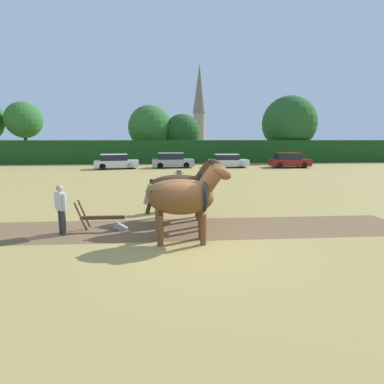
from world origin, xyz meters
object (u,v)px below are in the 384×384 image
(parked_car_center_left, at_px, (228,161))
(parked_car_center, at_px, (289,160))
(farmer_beside_team, at_px, (179,187))
(tree_left, at_px, (24,120))
(parked_car_left, at_px, (172,161))
(farmer_at_plow, at_px, (61,206))
(church_spire, at_px, (199,106))
(tree_center, at_px, (182,132))
(draft_horse_lead_right, at_px, (183,191))
(draft_horse_lead_left, at_px, (185,198))
(parked_car_far_left, at_px, (116,162))
(tree_center_right, at_px, (289,123))
(tree_center_left, at_px, (150,128))
(draft_horse_trail_left, at_px, (182,185))
(plow, at_px, (107,221))

(parked_car_center_left, relative_size, parked_car_center, 0.98)
(farmer_beside_team, height_order, parked_car_center, farmer_beside_team)
(tree_left, distance_m, parked_car_left, 21.43)
(farmer_at_plow, bearing_deg, church_spire, 38.09)
(tree_center, bearing_deg, draft_horse_lead_right, -92.96)
(draft_horse_lead_left, bearing_deg, farmer_beside_team, 90.43)
(parked_car_far_left, relative_size, parked_car_left, 1.03)
(parked_car_far_left, relative_size, parked_car_center, 1.07)
(farmer_beside_team, bearing_deg, farmer_at_plow, -121.21)
(parked_car_left, bearing_deg, draft_horse_lead_left, -93.08)
(tree_center_right, bearing_deg, tree_center_left, 173.85)
(tree_center_left, distance_m, church_spire, 30.69)
(draft_horse_lead_left, bearing_deg, parked_car_center_left, 75.97)
(tree_center_right, height_order, parked_car_far_left, tree_center_right)
(parked_car_center, bearing_deg, draft_horse_trail_left, -118.72)
(tree_center_right, relative_size, farmer_at_plow, 5.51)
(parked_car_center_left, bearing_deg, church_spire, 89.95)
(tree_center_left, bearing_deg, tree_center, -3.32)
(tree_left, height_order, parked_car_center, tree_left)
(tree_center, relative_size, parked_car_far_left, 1.40)
(church_spire, distance_m, draft_horse_lead_right, 62.71)
(draft_horse_lead_right, bearing_deg, parked_car_left, 90.42)
(plow, height_order, farmer_at_plow, farmer_at_plow)
(draft_horse_lead_left, relative_size, parked_car_center_left, 0.61)
(parked_car_left, bearing_deg, tree_left, 151.36)
(draft_horse_lead_right, distance_m, parked_car_far_left, 22.30)
(draft_horse_lead_left, relative_size, parked_car_left, 0.57)
(parked_car_center_left, bearing_deg, draft_horse_lead_right, -103.66)
(tree_center_left, xyz_separation_m, parked_car_center, (15.39, -11.72, -3.85))
(tree_center_right, height_order, farmer_at_plow, tree_center_right)
(plow, xyz_separation_m, farmer_beside_team, (2.56, 2.78, 0.70))
(tree_left, relative_size, tree_center_left, 1.01)
(tree_center_left, bearing_deg, draft_horse_lead_right, -85.28)
(draft_horse_lead_left, xyz_separation_m, plow, (-2.55, 1.35, -1.01))
(draft_horse_trail_left, relative_size, farmer_beside_team, 1.73)
(church_spire, bearing_deg, plow, -99.09)
(farmer_beside_team, height_order, parked_car_center_left, farmer_beside_team)
(farmer_at_plow, xyz_separation_m, parked_car_center_left, (9.98, 22.26, -0.23))
(tree_center_left, distance_m, draft_horse_trail_left, 32.17)
(draft_horse_lead_right, xyz_separation_m, plow, (-2.57, 0.03, -0.99))
(draft_horse_lead_left, height_order, parked_car_far_left, draft_horse_lead_left)
(tree_center, height_order, plow, tree_center)
(tree_center_left, height_order, parked_car_center_left, tree_center_left)
(parked_car_left, distance_m, parked_car_center_left, 6.00)
(tree_center_right, distance_m, parked_car_center, 11.26)
(parked_car_far_left, bearing_deg, church_spire, 62.27)
(parked_car_far_left, bearing_deg, tree_center, 47.13)
(draft_horse_trail_left, relative_size, plow, 1.78)
(tree_center_left, height_order, tree_center, tree_center_left)
(plow, relative_size, farmer_at_plow, 1.04)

